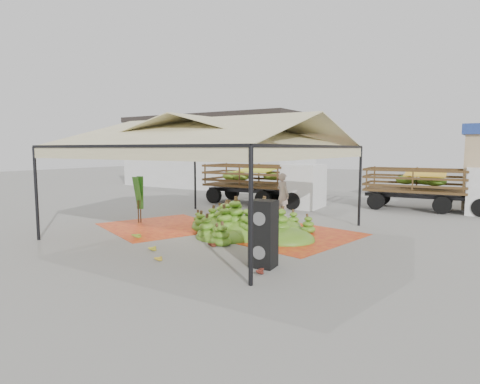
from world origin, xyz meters
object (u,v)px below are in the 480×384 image
Objects in this scene: banana_heap at (250,218)px; speaker_stack at (263,234)px; vendor at (283,195)px; truck_left at (267,179)px; truck_right at (438,184)px.

speaker_stack is (2.28, -3.15, 0.28)m from banana_heap.
vendor reaches higher than speaker_stack.
banana_heap is 7.40m from truck_left.
truck_right is (5.46, 5.28, 0.33)m from vendor.
vendor is at bearing 100.22° from banana_heap.
truck_right is (7.81, 2.43, -0.06)m from truck_left.
speaker_stack is 0.26× the size of truck_left.
speaker_stack is 7.61m from vendor.
truck_right is at bearing 14.98° from truck_left.
truck_left reaches higher than speaker_stack.
banana_heap is at bearing -121.63° from truck_right.
truck_left is at bearing 114.38° from banana_heap.
truck_left is at bearing -27.47° from vendor.
speaker_stack is 11.21m from truck_left.
speaker_stack is at bearing -54.11° from banana_heap.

